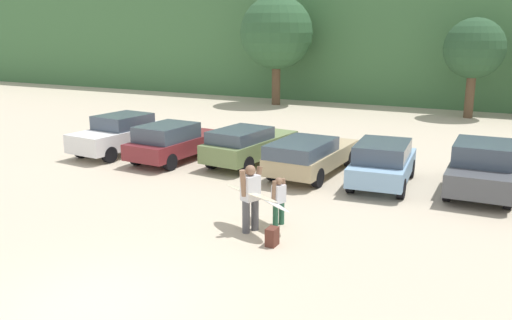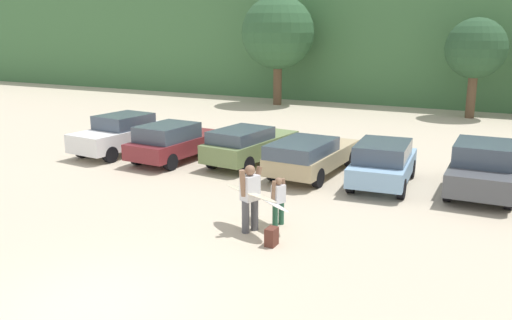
% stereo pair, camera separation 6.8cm
% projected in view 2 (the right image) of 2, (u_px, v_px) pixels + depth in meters
% --- Properties ---
extents(ground_plane, '(120.00, 120.00, 0.00)m').
position_uv_depth(ground_plane, '(95.00, 306.00, 10.06)').
color(ground_plane, beige).
extents(hillside_ridge, '(108.00, 12.00, 8.77)m').
position_uv_depth(hillside_ridge, '(430.00, 38.00, 39.54)').
color(hillside_ridge, '#427042').
rests_on(hillside_ridge, ground_plane).
extents(tree_center_left, '(4.86, 4.86, 7.26)m').
position_uv_depth(tree_center_left, '(278.00, 33.00, 35.53)').
color(tree_center_left, brown).
rests_on(tree_center_left, ground_plane).
extents(tree_center, '(3.43, 3.43, 5.72)m').
position_uv_depth(tree_center, '(476.00, 49.00, 30.29)').
color(tree_center, brown).
rests_on(tree_center, ground_plane).
extents(parked_car_white, '(2.22, 4.55, 1.62)m').
position_uv_depth(parked_car_white, '(123.00, 134.00, 22.26)').
color(parked_car_white, white).
rests_on(parked_car_white, ground_plane).
extents(parked_car_maroon, '(2.04, 4.41, 1.51)m').
position_uv_depth(parked_car_maroon, '(174.00, 141.00, 20.96)').
color(parked_car_maroon, maroon).
rests_on(parked_car_maroon, ground_plane).
extents(parked_car_olive_green, '(2.18, 4.60, 1.45)m').
position_uv_depth(parked_car_olive_green, '(249.00, 144.00, 20.44)').
color(parked_car_olive_green, '#6B7F4C').
rests_on(parked_car_olive_green, ground_plane).
extents(parked_car_tan, '(2.02, 4.78, 1.37)m').
position_uv_depth(parked_car_tan, '(310.00, 155.00, 18.86)').
color(parked_car_tan, tan).
rests_on(parked_car_tan, ground_plane).
extents(parked_car_sky_blue, '(2.06, 4.05, 1.50)m').
position_uv_depth(parked_car_sky_blue, '(383.00, 162.00, 17.61)').
color(parked_car_sky_blue, '#84ADD1').
rests_on(parked_car_sky_blue, ground_plane).
extents(parked_car_dark_gray, '(1.95, 4.48, 1.64)m').
position_uv_depth(parked_car_dark_gray, '(483.00, 167.00, 16.87)').
color(parked_car_dark_gray, '#4C4F54').
rests_on(parked_car_dark_gray, ground_plane).
extents(person_adult, '(0.46, 0.74, 1.77)m').
position_uv_depth(person_adult, '(250.00, 194.00, 13.55)').
color(person_adult, '#4C4C51').
rests_on(person_adult, ground_plane).
extents(person_child, '(0.34, 0.50, 1.32)m').
position_uv_depth(person_child, '(278.00, 198.00, 14.04)').
color(person_child, '#26593F').
rests_on(person_child, ground_plane).
extents(surfboard_cream, '(2.01, 1.30, 0.23)m').
position_uv_depth(surfboard_cream, '(251.00, 193.00, 13.60)').
color(surfboard_cream, beige).
extents(surfboard_white, '(1.67, 1.40, 0.26)m').
position_uv_depth(surfboard_white, '(271.00, 202.00, 14.01)').
color(surfboard_white, white).
extents(backpack_dropped, '(0.24, 0.34, 0.45)m').
position_uv_depth(backpack_dropped, '(272.00, 237.00, 12.82)').
color(backpack_dropped, '#592D23').
rests_on(backpack_dropped, ground_plane).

